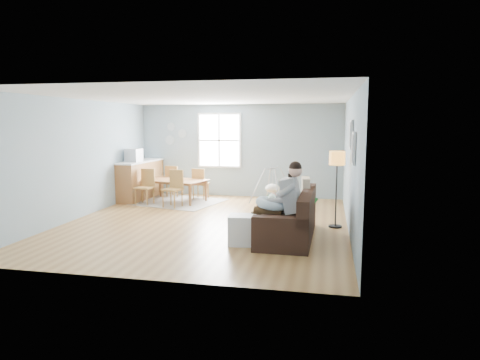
% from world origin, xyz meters
% --- Properties ---
extents(room, '(8.40, 9.40, 3.90)m').
position_xyz_m(room, '(0.00, 0.00, 2.42)').
color(room, '#9B6937').
extents(window, '(1.32, 0.08, 1.62)m').
position_xyz_m(window, '(-0.60, 3.46, 1.65)').
color(window, silver).
rests_on(window, room).
extents(pictures, '(0.05, 1.34, 0.74)m').
position_xyz_m(pictures, '(2.97, -1.05, 1.85)').
color(pictures, silver).
rests_on(pictures, room).
extents(wall_plates, '(0.67, 0.02, 0.66)m').
position_xyz_m(wall_plates, '(-2.00, 3.47, 1.83)').
color(wall_plates, '#89A0A5').
rests_on(wall_plates, room).
extents(sofa, '(1.00, 2.25, 0.90)m').
position_xyz_m(sofa, '(1.90, -0.88, 0.32)').
color(sofa, black).
rests_on(sofa, room).
extents(green_throw, '(1.10, 0.93, 0.04)m').
position_xyz_m(green_throw, '(1.82, -0.13, 0.57)').
color(green_throw, '#166026').
rests_on(green_throw, sofa).
extents(beige_pillow, '(0.20, 0.54, 0.53)m').
position_xyz_m(beige_pillow, '(2.14, -0.30, 0.82)').
color(beige_pillow, '#C1AE93').
rests_on(beige_pillow, sofa).
extents(father, '(1.08, 0.51, 1.49)m').
position_xyz_m(father, '(1.75, -1.19, 0.79)').
color(father, '#9B9A9D').
rests_on(father, sofa).
extents(nursing_pillow, '(0.68, 0.66, 0.25)m').
position_xyz_m(nursing_pillow, '(1.58, -1.19, 0.71)').
color(nursing_pillow, '#A6C2CF').
rests_on(nursing_pillow, father).
extents(infant, '(0.19, 0.42, 0.15)m').
position_xyz_m(infant, '(1.58, -1.15, 0.80)').
color(infant, white).
rests_on(infant, nursing_pillow).
extents(toddler, '(0.58, 0.31, 0.90)m').
position_xyz_m(toddler, '(1.82, -0.66, 0.76)').
color(toddler, silver).
rests_on(toddler, sofa).
extents(floor_lamp, '(0.32, 0.32, 1.59)m').
position_xyz_m(floor_lamp, '(2.74, 0.14, 1.32)').
color(floor_lamp, black).
rests_on(floor_lamp, room).
extents(storage_cube, '(0.52, 0.47, 0.53)m').
position_xyz_m(storage_cube, '(1.08, -1.51, 0.27)').
color(storage_cube, silver).
rests_on(storage_cube, room).
extents(rug, '(2.89, 2.46, 0.01)m').
position_xyz_m(rug, '(-1.60, 2.24, 0.01)').
color(rug, gray).
rests_on(rug, room).
extents(dining_table, '(1.93, 1.39, 0.61)m').
position_xyz_m(dining_table, '(-1.60, 2.24, 0.31)').
color(dining_table, brown).
rests_on(dining_table, rug).
extents(chair_sw, '(0.47, 0.47, 0.94)m').
position_xyz_m(chair_sw, '(-2.20, 1.76, 0.54)').
color(chair_sw, '#A27638').
rests_on(chair_sw, rug).
extents(chair_se, '(0.52, 0.52, 0.96)m').
position_xyz_m(chair_se, '(-1.32, 1.54, 0.55)').
color(chair_se, '#A27638').
rests_on(chair_se, rug).
extents(chair_nw, '(0.48, 0.48, 0.92)m').
position_xyz_m(chair_nw, '(-1.87, 2.95, 0.53)').
color(chair_nw, '#A27638').
rests_on(chair_nw, rug).
extents(chair_ne, '(0.45, 0.45, 0.89)m').
position_xyz_m(chair_ne, '(-1.00, 2.73, 0.50)').
color(chair_ne, '#A27638').
rests_on(chair_ne, rug).
extents(counter, '(0.70, 1.99, 1.10)m').
position_xyz_m(counter, '(-2.70, 2.50, 0.56)').
color(counter, brown).
rests_on(counter, room).
extents(monitor, '(0.43, 0.41, 0.36)m').
position_xyz_m(monitor, '(-2.71, 2.13, 1.28)').
color(monitor, '#ABABB0').
rests_on(monitor, counter).
extents(baby_swing, '(1.23, 1.24, 0.96)m').
position_xyz_m(baby_swing, '(1.11, 2.52, 0.43)').
color(baby_swing, '#ABABB0').
rests_on(baby_swing, room).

